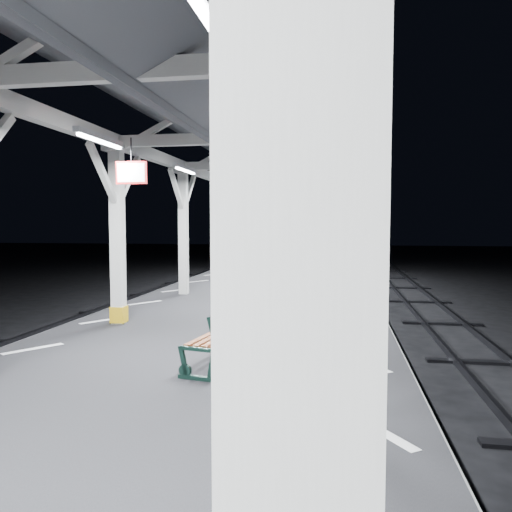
# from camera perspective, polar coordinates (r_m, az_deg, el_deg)

# --- Properties ---
(ground) EXTENTS (120.00, 120.00, 0.00)m
(ground) POSITION_cam_1_polar(r_m,az_deg,el_deg) (7.60, -7.41, -18.59)
(ground) COLOR black
(ground) RESTS_ON ground
(platform) EXTENTS (6.00, 50.00, 1.00)m
(platform) POSITION_cam_1_polar(r_m,az_deg,el_deg) (7.42, -7.44, -15.02)
(platform) COLOR black
(platform) RESTS_ON ground
(hazard_stripes_left) EXTENTS (1.00, 48.00, 0.01)m
(hazard_stripes_left) POSITION_cam_1_polar(r_m,az_deg,el_deg) (8.30, -24.12, -9.66)
(hazard_stripes_left) COLOR silver
(hazard_stripes_left) RESTS_ON platform
(hazard_stripes_right) EXTENTS (1.00, 48.00, 0.01)m
(hazard_stripes_right) POSITION_cam_1_polar(r_m,az_deg,el_deg) (6.99, 12.58, -11.94)
(hazard_stripes_right) COLOR silver
(hazard_stripes_right) RESTS_ON platform
(canopy) EXTENTS (5.40, 49.00, 4.65)m
(canopy) POSITION_cam_1_polar(r_m,az_deg,el_deg) (7.21, -7.76, 17.15)
(canopy) COLOR silver
(canopy) RESTS_ON platform
(bench_mid) EXTENTS (0.80, 1.54, 0.80)m
(bench_mid) POSITION_cam_1_polar(r_m,az_deg,el_deg) (6.68, -3.23, -8.88)
(bench_mid) COLOR black
(bench_mid) RESTS_ON platform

